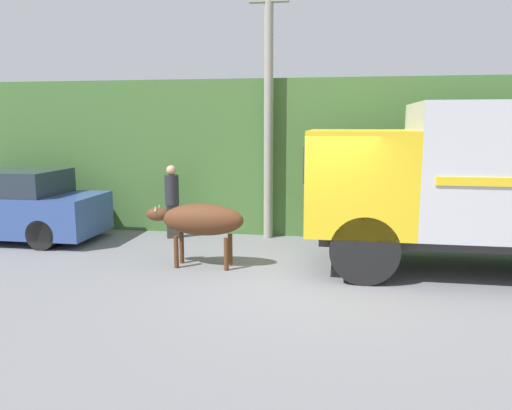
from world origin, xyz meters
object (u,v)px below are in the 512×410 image
Objects in this scene: cargo_truck at (491,178)px; utility_pole at (268,101)px; parked_suv at (6,206)px; brown_cow at (201,220)px; pedestrian_on_hill at (172,198)px.

utility_pole is (-4.31, 2.16, 1.46)m from cargo_truck.
cargo_truck is 10.42m from parked_suv.
cargo_truck is 5.04m from utility_pole.
brown_cow is 0.31× the size of utility_pole.
parked_suv is at bearing -11.94° from pedestrian_on_hill.
parked_suv is 6.59m from utility_pole.
pedestrian_on_hill is (3.79, 0.81, 0.16)m from parked_suv.
cargo_truck is 3.30× the size of brown_cow.
brown_cow is 2.60m from pedestrian_on_hill.
cargo_truck is at bearing 18.92° from brown_cow.
pedestrian_on_hill is at bearing 134.40° from brown_cow.
cargo_truck is at bearing -8.43° from parked_suv.
brown_cow is 5.31m from parked_suv.
utility_pole is at bearing 150.54° from cargo_truck.
cargo_truck is at bearing -26.59° from utility_pole.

